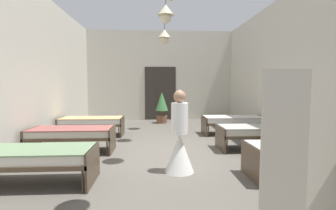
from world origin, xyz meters
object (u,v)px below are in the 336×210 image
at_px(patient_seated_primary, 289,128).
at_px(bed_left_row_2, 92,122).
at_px(bed_right_row_2, 233,121).
at_px(bed_left_row_0, 32,157).
at_px(nurse_near_aisle, 179,143).
at_px(bed_right_row_0, 306,153).
at_px(bed_left_row_1, 72,134).
at_px(bed_right_row_1, 258,132).
at_px(potted_plant, 162,105).
at_px(privacy_screen, 327,162).

bearing_deg(patient_seated_primary, bed_left_row_2, 136.56).
bearing_deg(bed_right_row_2, patient_seated_primary, -95.17).
bearing_deg(bed_left_row_0, nurse_near_aisle, 10.51).
height_order(bed_right_row_0, nurse_near_aisle, nurse_near_aisle).
bearing_deg(bed_left_row_0, bed_left_row_1, 90.00).
bearing_deg(bed_right_row_1, bed_right_row_0, -90.00).
height_order(bed_left_row_0, bed_right_row_0, same).
distance_m(bed_left_row_2, nurse_near_aisle, 4.11).
xyz_separation_m(bed_right_row_2, nurse_near_aisle, (-2.07, -3.36, 0.09)).
bearing_deg(bed_right_row_1, bed_left_row_1, 180.00).
height_order(bed_left_row_0, potted_plant, potted_plant).
height_order(bed_right_row_0, privacy_screen, privacy_screen).
bearing_deg(bed_right_row_2, bed_left_row_0, -139.41).
bearing_deg(bed_left_row_2, bed_right_row_1, -23.19).
xyz_separation_m(bed_right_row_0, nurse_near_aisle, (-2.07, 0.44, 0.09)).
distance_m(bed_right_row_0, bed_right_row_1, 1.90).
bearing_deg(patient_seated_primary, bed_left_row_0, 179.03).
bearing_deg(bed_right_row_1, potted_plant, 116.31).
relative_size(nurse_near_aisle, privacy_screen, 0.87).
height_order(bed_right_row_1, privacy_screen, privacy_screen).
distance_m(nurse_near_aisle, privacy_screen, 2.51).
relative_size(bed_right_row_2, patient_seated_primary, 2.38).
height_order(nurse_near_aisle, potted_plant, nurse_near_aisle).
bearing_deg(bed_left_row_2, bed_left_row_0, -90.00).
relative_size(nurse_near_aisle, patient_seated_primary, 1.86).
xyz_separation_m(bed_right_row_2, patient_seated_primary, (-0.35, -3.87, 0.43)).
bearing_deg(bed_left_row_1, privacy_screen, -46.58).
relative_size(bed_left_row_2, bed_right_row_2, 1.00).
bearing_deg(bed_right_row_1, bed_left_row_0, -156.81).
bearing_deg(bed_left_row_1, patient_seated_primary, -25.73).
distance_m(bed_right_row_2, patient_seated_primary, 3.91).
height_order(bed_left_row_1, bed_right_row_1, same).
bearing_deg(bed_right_row_2, nurse_near_aisle, -121.67).
xyz_separation_m(bed_left_row_2, potted_plant, (2.25, 2.52, 0.30)).
height_order(bed_right_row_0, potted_plant, potted_plant).
relative_size(bed_right_row_0, bed_right_row_1, 1.00).
xyz_separation_m(bed_right_row_1, nurse_near_aisle, (-2.07, -1.46, 0.09)).
distance_m(bed_left_row_2, privacy_screen, 6.59).
bearing_deg(patient_seated_primary, potted_plant, 106.04).
xyz_separation_m(bed_left_row_0, bed_right_row_2, (4.44, 3.80, 0.00)).
relative_size(patient_seated_primary, potted_plant, 0.62).
relative_size(bed_left_row_0, potted_plant, 1.47).
bearing_deg(potted_plant, nurse_near_aisle, -88.89).
distance_m(bed_right_row_0, potted_plant, 6.70).
bearing_deg(privacy_screen, bed_right_row_0, 47.70).
bearing_deg(bed_left_row_0, privacy_screen, -27.10).
xyz_separation_m(bed_left_row_1, patient_seated_primary, (4.09, -1.97, 0.43)).
distance_m(bed_left_row_0, patient_seated_primary, 4.11).
height_order(bed_left_row_2, privacy_screen, privacy_screen).
height_order(bed_left_row_0, privacy_screen, privacy_screen).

